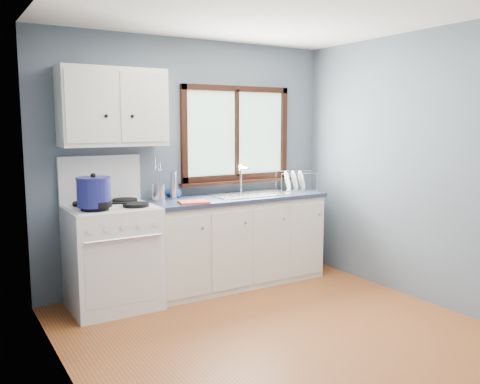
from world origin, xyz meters
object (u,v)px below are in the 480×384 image
gas_range (112,254)px  stockpot (94,192)px  skillet (98,204)px  dish_rack (295,185)px  utensil_crock (158,192)px  base_cabinets (236,244)px  thermos (173,185)px  sink (250,200)px

gas_range → stockpot: bearing=-140.4°
skillet → dish_rack: dish_rack is taller
utensil_crock → base_cabinets: bearing=-8.7°
skillet → thermos: 0.91m
gas_range → base_cabinets: gas_range is taller
sink → utensil_crock: (-0.97, 0.12, 0.14)m
sink → utensil_crock: utensil_crock is taller
gas_range → skillet: gas_range is taller
base_cabinets → thermos: size_ratio=6.93×
gas_range → thermos: 0.90m
utensil_crock → thermos: 0.17m
sink → thermos: 0.84m
base_cabinets → utensil_crock: 1.00m
sink → thermos: (-0.81, 0.14, 0.19)m
base_cabinets → dish_rack: bearing=2.9°
utensil_crock → sink: bearing=-7.1°
utensil_crock → dish_rack: bearing=-2.9°
stockpot → dish_rack: 2.30m
gas_range → utensil_crock: (0.51, 0.14, 0.51)m
stockpot → dish_rack: (2.28, 0.21, -0.11)m
skillet → thermos: thermos is taller
gas_range → skillet: (-0.16, -0.18, 0.49)m
utensil_crock → stockpot: bearing=-157.3°
gas_range → thermos: bearing=13.5°
stockpot → thermos: size_ratio=1.44×
gas_range → dish_rack: (2.10, 0.06, 0.48)m
sink → stockpot: size_ratio=2.18×
gas_range → thermos: (0.68, 0.16, 0.56)m
gas_range → sink: 1.53m
skillet → thermos: (0.84, 0.34, 0.07)m
base_cabinets → utensil_crock: utensil_crock is taller
gas_range → stockpot: (-0.18, -0.15, 0.59)m
sink → stockpot: stockpot is taller
thermos → stockpot: bearing=-160.0°
thermos → dish_rack: bearing=-4.2°
base_cabinets → skillet: bearing=-172.5°
sink → skillet: bearing=-173.3°
sink → skillet: 1.66m
stockpot → sink: bearing=5.8°
gas_range → utensil_crock: bearing=15.2°
utensil_crock → thermos: (0.17, 0.02, 0.05)m
skillet → stockpot: (-0.02, 0.02, 0.10)m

